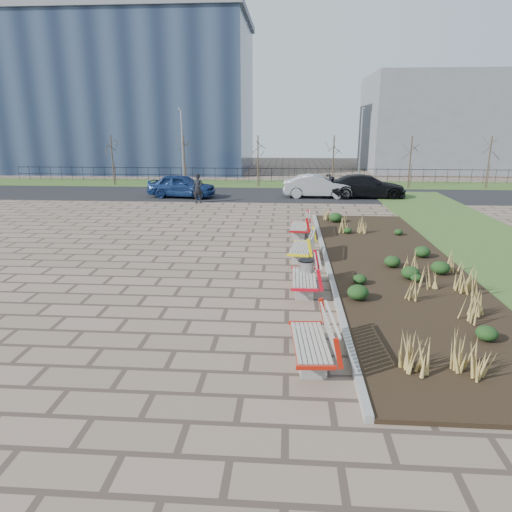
# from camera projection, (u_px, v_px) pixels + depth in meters

# --- Properties ---
(ground) EXTENTS (120.00, 120.00, 0.00)m
(ground) POSITION_uv_depth(u_px,v_px,m) (190.00, 320.00, 11.83)
(ground) COLOR #776152
(ground) RESTS_ON ground
(planting_bed) EXTENTS (4.50, 18.00, 0.10)m
(planting_bed) POSITION_uv_depth(u_px,v_px,m) (393.00, 266.00, 16.19)
(planting_bed) COLOR black
(planting_bed) RESTS_ON ground
(planting_curb) EXTENTS (0.16, 18.00, 0.15)m
(planting_curb) POSITION_uv_depth(u_px,v_px,m) (327.00, 264.00, 16.34)
(planting_curb) COLOR gray
(planting_curb) RESTS_ON ground
(grass_verge_far) EXTENTS (80.00, 5.00, 0.04)m
(grass_verge_far) POSITION_uv_depth(u_px,v_px,m) (259.00, 184.00, 38.66)
(grass_verge_far) COLOR #33511E
(grass_verge_far) RESTS_ON ground
(road) EXTENTS (80.00, 7.00, 0.02)m
(road) POSITION_uv_depth(u_px,v_px,m) (254.00, 194.00, 32.91)
(road) COLOR black
(road) RESTS_ON ground
(bench_a) EXTENTS (1.05, 2.16, 1.00)m
(bench_a) POSITION_uv_depth(u_px,v_px,m) (310.00, 340.00, 9.67)
(bench_a) COLOR red
(bench_a) RESTS_ON ground
(bench_b) EXTENTS (0.91, 2.11, 1.00)m
(bench_b) POSITION_uv_depth(u_px,v_px,m) (304.00, 276.00, 13.74)
(bench_b) COLOR red
(bench_b) RESTS_ON ground
(bench_c) EXTENTS (1.17, 2.20, 1.00)m
(bench_c) POSITION_uv_depth(u_px,v_px,m) (301.00, 246.00, 17.09)
(bench_c) COLOR #FFE90D
(bench_c) RESTS_ON ground
(bench_d) EXTENTS (1.02, 2.15, 1.00)m
(bench_d) POSITION_uv_depth(u_px,v_px,m) (299.00, 225.00, 20.64)
(bench_d) COLOR #B70C10
(bench_d) RESTS_ON ground
(litter_bin) EXTENTS (0.46, 0.46, 0.82)m
(litter_bin) POSITION_uv_depth(u_px,v_px,m) (306.00, 273.00, 14.26)
(litter_bin) COLOR #B2B2B7
(litter_bin) RESTS_ON ground
(pedestrian) EXTENTS (0.74, 0.54, 1.88)m
(pedestrian) POSITION_uv_depth(u_px,v_px,m) (198.00, 188.00, 29.19)
(pedestrian) COLOR black
(pedestrian) RESTS_ON ground
(car_blue) EXTENTS (4.83, 2.45, 1.58)m
(car_blue) POSITION_uv_depth(u_px,v_px,m) (182.00, 186.00, 31.41)
(car_blue) COLOR navy
(car_blue) RESTS_ON road
(car_silver) EXTENTS (4.70, 1.71, 1.54)m
(car_silver) POSITION_uv_depth(u_px,v_px,m) (317.00, 186.00, 31.36)
(car_silver) COLOR gray
(car_silver) RESTS_ON road
(car_black) EXTENTS (5.46, 2.43, 1.56)m
(car_black) POSITION_uv_depth(u_px,v_px,m) (366.00, 186.00, 31.31)
(car_black) COLOR black
(car_black) RESTS_ON road
(tree_a) EXTENTS (1.40, 1.40, 4.00)m
(tree_a) POSITION_uv_depth(u_px,v_px,m) (112.00, 160.00, 37.47)
(tree_a) COLOR #4C3D2D
(tree_a) RESTS_ON grass_verge_far
(tree_b) EXTENTS (1.40, 1.40, 4.00)m
(tree_b) POSITION_uv_depth(u_px,v_px,m) (184.00, 161.00, 37.06)
(tree_b) COLOR #4C3D2D
(tree_b) RESTS_ON grass_verge_far
(tree_c) EXTENTS (1.40, 1.40, 4.00)m
(tree_c) POSITION_uv_depth(u_px,v_px,m) (258.00, 161.00, 36.66)
(tree_c) COLOR #4C3D2D
(tree_c) RESTS_ON grass_verge_far
(tree_d) EXTENTS (1.40, 1.40, 4.00)m
(tree_d) POSITION_uv_depth(u_px,v_px,m) (333.00, 161.00, 36.25)
(tree_d) COLOR #4C3D2D
(tree_d) RESTS_ON grass_verge_far
(tree_e) EXTENTS (1.40, 1.40, 4.00)m
(tree_e) POSITION_uv_depth(u_px,v_px,m) (410.00, 162.00, 35.85)
(tree_e) COLOR #4C3D2D
(tree_e) RESTS_ON grass_verge_far
(tree_f) EXTENTS (1.40, 1.40, 4.00)m
(tree_f) POSITION_uv_depth(u_px,v_px,m) (489.00, 162.00, 35.44)
(tree_f) COLOR #4C3D2D
(tree_f) RESTS_ON grass_verge_far
(lamp_west) EXTENTS (0.24, 0.60, 6.00)m
(lamp_west) POSITION_uv_depth(u_px,v_px,m) (182.00, 148.00, 36.30)
(lamp_west) COLOR gray
(lamp_west) RESTS_ON grass_verge_far
(lamp_east) EXTENTS (0.24, 0.60, 6.00)m
(lamp_east) POSITION_uv_depth(u_px,v_px,m) (360.00, 149.00, 35.36)
(lamp_east) COLOR gray
(lamp_east) RESTS_ON grass_verge_far
(railing_fence) EXTENTS (44.00, 0.10, 1.20)m
(railing_fence) POSITION_uv_depth(u_px,v_px,m) (260.00, 175.00, 39.92)
(railing_fence) COLOR black
(railing_fence) RESTS_ON grass_verge_far
(building_glass) EXTENTS (40.00, 14.00, 15.00)m
(building_glass) POSITION_uv_depth(u_px,v_px,m) (65.00, 99.00, 49.56)
(building_glass) COLOR #192338
(building_glass) RESTS_ON ground
(building_grey) EXTENTS (18.00, 12.00, 10.00)m
(building_grey) POSITION_uv_depth(u_px,v_px,m) (452.00, 123.00, 49.33)
(building_grey) COLOR slate
(building_grey) RESTS_ON ground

